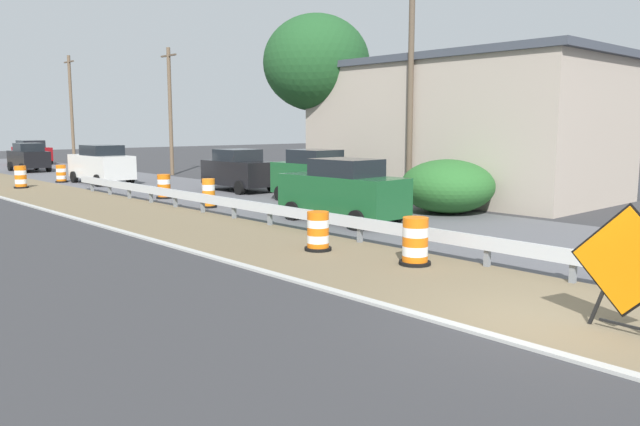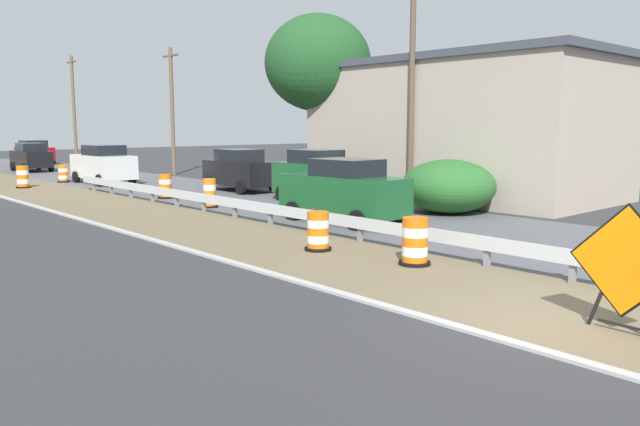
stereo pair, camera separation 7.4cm
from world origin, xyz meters
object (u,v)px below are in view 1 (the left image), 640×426
Objects in this scene: car_trailing_near_lane at (32,152)px; car_lead_far_lane at (101,164)px; traffic_barrel_far at (164,188)px; utility_pole_near at (411,85)px; utility_pole_far at (71,109)px; warning_sign_diamond at (626,265)px; car_mid_far_lane at (239,170)px; utility_pole_mid at (170,110)px; traffic_barrel_farther at (21,178)px; traffic_barrel_mid at (209,194)px; traffic_barrel_nearest at (415,243)px; traffic_barrel_farthest at (61,175)px; traffic_barrel_close at (318,233)px; car_trailing_far_lane at (343,191)px; car_lead_near_lane at (29,157)px; car_distant_a at (317,176)px.

car_lead_far_lane is at bearing -7.79° from car_trailing_near_lane.
traffic_barrel_far is 11.52m from utility_pole_near.
utility_pole_far reaches higher than car_lead_far_lane.
warning_sign_diamond is 0.43× the size of car_lead_far_lane.
car_lead_far_lane reaches higher than car_mid_far_lane.
car_mid_far_lane is at bearing -102.87° from utility_pole_mid.
utility_pole_near reaches higher than traffic_barrel_farther.
traffic_barrel_mid is 0.13× the size of utility_pole_far.
utility_pole_far is at bearing 93.07° from utility_pole_mid.
traffic_barrel_farther is at bearing 102.72° from traffic_barrel_mid.
car_lead_far_lane is 0.59× the size of utility_pole_mid.
traffic_barrel_farthest is (1.76, 26.79, -0.06)m from traffic_barrel_nearest.
traffic_barrel_close is 9.45m from traffic_barrel_mid.
traffic_barrel_mid is at bearing 9.87° from car_trailing_far_lane.
utility_pole_mid reaches higher than traffic_barrel_farther.
car_lead_far_lane reaches higher than car_lead_near_lane.
car_distant_a is at bearing -93.51° from utility_pole_far.
car_lead_near_lane is at bearing -18.56° from car_trailing_near_lane.
car_trailing_near_lane is at bearing 82.37° from traffic_barrel_far.
utility_pole_mid is at bearing -16.38° from car_trailing_far_lane.
warning_sign_diamond reaches higher than traffic_barrel_farther.
car_lead_near_lane is at bearing -1.11° from car_lead_far_lane.
traffic_barrel_close is 0.11× the size of utility_pole_near.
car_trailing_near_lane is 0.97× the size of car_trailing_far_lane.
utility_pole_mid is at bearing 89.66° from utility_pole_near.
utility_pole_mid reaches higher than warning_sign_diamond.
traffic_barrel_far is 0.22× the size of car_lead_far_lane.
car_lead_near_lane reaches higher than traffic_barrel_farthest.
car_lead_far_lane is 18.24m from utility_pole_far.
traffic_barrel_farthest is 2.72m from car_lead_far_lane.
car_distant_a reaches higher than car_trailing_near_lane.
utility_pole_near is (6.69, -8.32, 4.33)m from traffic_barrel_far.
traffic_barrel_nearest is at bearing -101.19° from utility_pole_far.
utility_pole_far reaches higher than traffic_barrel_farthest.
traffic_barrel_farthest is (3.12, 31.98, -0.63)m from warning_sign_diamond.
car_trailing_near_lane is 1.08× the size of car_mid_far_lane.
traffic_barrel_farthest is at bearing 110.36° from utility_pole_near.
car_lead_far_lane is 14.57m from car_distant_a.
traffic_barrel_mid is 0.28× the size of car_lead_near_lane.
car_distant_a is at bearing -19.39° from traffic_barrel_mid.
traffic_barrel_far is 0.24× the size of car_trailing_near_lane.
car_lead_far_lane is at bearing -1.15° from car_trailing_far_lane.
traffic_barrel_nearest is (1.37, 5.19, -0.57)m from warning_sign_diamond.
car_lead_far_lane is 7.20m from utility_pole_mid.
warning_sign_diamond is 1.80× the size of traffic_barrel_mid.
car_distant_a is (-0.16, -5.82, 0.07)m from car_mid_far_lane.
utility_pole_near reaches higher than warning_sign_diamond.
traffic_barrel_nearest is 24.75m from car_lead_far_lane.
utility_pole_near reaches higher than car_mid_far_lane.
utility_pole_near is at bearing -51.19° from traffic_barrel_far.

